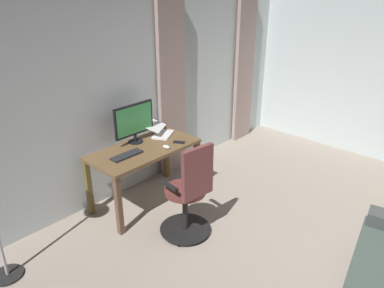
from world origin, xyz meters
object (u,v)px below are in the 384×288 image
(laptop, at_px, (160,131))
(computer_monitor, at_px, (134,121))
(office_chair, at_px, (189,195))
(desk, at_px, (144,156))
(computer_keyboard, at_px, (127,155))
(cell_phone_face_up, at_px, (179,142))
(computer_mouse, at_px, (166,147))

(laptop, bearing_deg, computer_monitor, -37.40)
(laptop, bearing_deg, office_chair, 33.73)
(desk, height_order, computer_monitor, computer_monitor)
(desk, distance_m, computer_keyboard, 0.30)
(desk, distance_m, cell_phone_face_up, 0.45)
(desk, xyz_separation_m, computer_monitor, (-0.04, -0.21, 0.38))
(computer_monitor, xyz_separation_m, computer_mouse, (-0.13, 0.41, -0.26))
(computer_monitor, distance_m, computer_mouse, 0.50)
(computer_keyboard, bearing_deg, cell_phone_face_up, 166.19)
(computer_monitor, xyz_separation_m, cell_phone_face_up, (-0.35, 0.41, -0.27))
(computer_keyboard, bearing_deg, office_chair, 100.57)
(desk, distance_m, laptop, 0.46)
(laptop, relative_size, cell_phone_face_up, 2.92)
(laptop, relative_size, computer_mouse, 4.20)
(cell_phone_face_up, bearing_deg, computer_monitor, -80.79)
(laptop, distance_m, computer_mouse, 0.42)
(desk, relative_size, office_chair, 1.21)
(office_chair, xyz_separation_m, computer_mouse, (-0.30, -0.65, 0.26))
(cell_phone_face_up, bearing_deg, computer_keyboard, -45.17)
(computer_monitor, bearing_deg, desk, 78.36)
(office_chair, distance_m, computer_monitor, 1.19)
(computer_monitor, xyz_separation_m, computer_keyboard, (0.32, 0.24, -0.26))
(office_chair, xyz_separation_m, cell_phone_face_up, (-0.52, -0.65, 0.24))
(computer_monitor, bearing_deg, computer_mouse, 107.51)
(laptop, xyz_separation_m, computer_mouse, (0.23, 0.35, -0.03))
(desk, distance_m, office_chair, 0.87)
(office_chair, bearing_deg, computer_mouse, 72.22)
(laptop, height_order, computer_mouse, laptop)
(computer_monitor, relative_size, cell_phone_face_up, 3.90)
(computer_monitor, xyz_separation_m, laptop, (-0.36, 0.06, -0.23))
(computer_monitor, distance_m, cell_phone_face_up, 0.60)
(desk, distance_m, computer_mouse, 0.29)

